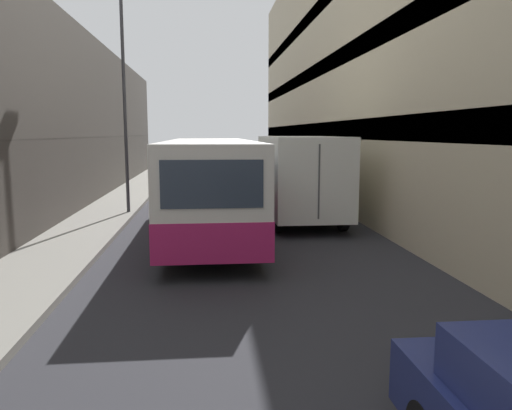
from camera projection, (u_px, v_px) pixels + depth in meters
ground_plane at (246, 253)px, 12.77m from camera, size 150.00×150.00×0.00m
sidewalk_left at (55, 255)px, 12.30m from camera, size 2.14×60.00×0.15m
bus at (210, 183)px, 15.41m from camera, size 2.53×11.18×2.84m
box_truck at (297, 175)px, 17.72m from camera, size 2.37×7.55×2.94m
street_lamp at (123, 60)px, 17.83m from camera, size 0.36×0.80×8.18m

